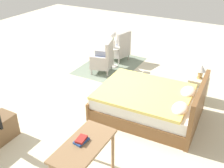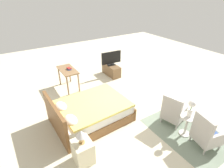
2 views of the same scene
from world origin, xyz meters
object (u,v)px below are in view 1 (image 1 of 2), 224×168
(vanity_desk, at_px, (84,151))
(flower_vase, at_px, (113,38))
(nightstand, at_px, (197,89))
(bed, at_px, (150,104))
(side_table, at_px, (113,55))
(armchair_by_window_left, at_px, (120,49))
(armchair_by_window_right, at_px, (103,60))
(table_lamp, at_px, (201,70))
(book_stack, at_px, (81,140))

(vanity_desk, bearing_deg, flower_vase, -156.71)
(nightstand, bearing_deg, bed, -32.17)
(bed, height_order, side_table, bed)
(armchair_by_window_left, height_order, armchair_by_window_right, same)
(flower_vase, height_order, vanity_desk, flower_vase)
(armchair_by_window_left, height_order, vanity_desk, armchair_by_window_left)
(flower_vase, xyz_separation_m, table_lamp, (0.68, 2.60, -0.11))
(side_table, bearing_deg, bed, 45.74)
(side_table, xyz_separation_m, vanity_desk, (3.97, 1.71, 0.29))
(bed, bearing_deg, table_lamp, 147.80)
(vanity_desk, xyz_separation_m, book_stack, (-0.03, -0.06, 0.15))
(armchair_by_window_right, xyz_separation_m, book_stack, (3.45, 1.69, 0.42))
(table_lamp, bearing_deg, book_stack, -16.20)
(armchair_by_window_left, bearing_deg, bed, 39.57)
(table_lamp, bearing_deg, armchair_by_window_left, -113.96)
(book_stack, bearing_deg, side_table, -157.24)
(flower_vase, height_order, nightstand, flower_vase)
(armchair_by_window_left, xyz_separation_m, side_table, (0.49, 0.04, -0.01))
(flower_vase, bearing_deg, nightstand, 75.27)
(table_lamp, distance_m, vanity_desk, 3.41)
(flower_vase, relative_size, table_lamp, 1.45)
(flower_vase, bearing_deg, vanity_desk, 23.29)
(bed, relative_size, vanity_desk, 2.07)
(flower_vase, distance_m, nightstand, 2.75)
(armchair_by_window_right, distance_m, nightstand, 2.65)
(armchair_by_window_right, bearing_deg, nightstand, 85.76)
(armchair_by_window_left, bearing_deg, nightstand, 66.04)
(bed, bearing_deg, armchair_by_window_left, -140.43)
(armchair_by_window_left, relative_size, flower_vase, 1.93)
(table_lamp, bearing_deg, vanity_desk, -15.14)
(bed, distance_m, armchair_by_window_left, 3.01)
(bed, height_order, table_lamp, bed)
(flower_vase, bearing_deg, book_stack, 22.76)
(armchair_by_window_left, height_order, nightstand, armchair_by_window_left)
(armchair_by_window_left, height_order, book_stack, armchair_by_window_left)
(bed, height_order, armchair_by_window_left, bed)
(flower_vase, height_order, table_lamp, flower_vase)
(nightstand, xyz_separation_m, vanity_desk, (3.29, -0.89, 0.38))
(table_lamp, xyz_separation_m, vanity_desk, (3.29, -0.89, -0.11))
(nightstand, bearing_deg, armchair_by_window_right, -94.24)
(flower_vase, bearing_deg, table_lamp, 75.28)
(table_lamp, height_order, vanity_desk, table_lamp)
(bed, xyz_separation_m, side_table, (-1.83, -1.88, 0.07))
(armchair_by_window_left, xyz_separation_m, nightstand, (1.17, 2.64, -0.10))
(bed, relative_size, armchair_by_window_right, 2.34)
(flower_vase, relative_size, vanity_desk, 0.46)
(bed, height_order, nightstand, bed)
(armchair_by_window_right, distance_m, flower_vase, 0.70)
(bed, xyz_separation_m, flower_vase, (-1.83, -1.88, 0.58))
(side_table, bearing_deg, armchair_by_window_left, -175.42)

